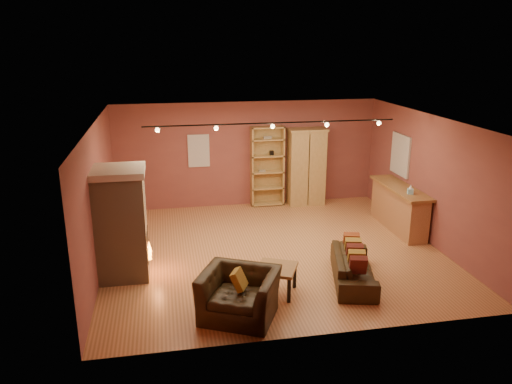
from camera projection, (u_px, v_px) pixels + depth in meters
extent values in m
plane|color=#A16339|center=(273.00, 251.00, 10.70)|extent=(7.00, 7.00, 0.00)
plane|color=#582E1C|center=(275.00, 121.00, 9.88)|extent=(7.00, 7.00, 0.00)
cube|color=brown|center=(247.00, 154.00, 13.34)|extent=(7.00, 0.02, 2.80)
cube|color=brown|center=(98.00, 198.00, 9.67)|extent=(0.02, 6.50, 2.80)
cube|color=brown|center=(430.00, 180.00, 10.91)|extent=(0.02, 6.50, 2.80)
cube|color=tan|center=(122.00, 226.00, 9.30)|extent=(0.90, 0.90, 2.00)
cube|color=beige|center=(117.00, 171.00, 8.99)|extent=(0.98, 0.98, 0.12)
cube|color=black|center=(145.00, 245.00, 9.49)|extent=(0.10, 0.65, 0.55)
cone|color=orange|center=(149.00, 250.00, 9.54)|extent=(0.10, 0.10, 0.22)
cube|color=beige|center=(199.00, 151.00, 13.05)|extent=(0.56, 0.04, 0.86)
cube|color=tan|center=(266.00, 165.00, 13.51)|extent=(0.88, 0.04, 2.16)
cube|color=tan|center=(252.00, 167.00, 13.29)|extent=(0.04, 0.34, 2.16)
cube|color=tan|center=(283.00, 166.00, 13.44)|extent=(0.04, 0.34, 2.16)
cube|color=gray|center=(262.00, 171.00, 13.37)|extent=(0.18, 0.12, 0.05)
cube|color=black|center=(272.00, 153.00, 13.28)|extent=(0.10, 0.10, 0.12)
cube|color=tan|center=(267.00, 203.00, 13.67)|extent=(0.88, 0.34, 0.04)
cube|color=tan|center=(267.00, 188.00, 13.54)|extent=(0.88, 0.34, 0.03)
cube|color=tan|center=(267.00, 172.00, 13.41)|extent=(0.88, 0.34, 0.03)
cube|color=tan|center=(267.00, 156.00, 13.28)|extent=(0.88, 0.34, 0.04)
cube|color=tan|center=(267.00, 139.00, 13.15)|extent=(0.88, 0.34, 0.04)
cube|color=tan|center=(267.00, 127.00, 13.05)|extent=(0.88, 0.34, 0.04)
cube|color=tan|center=(306.00, 168.00, 13.48)|extent=(0.97, 0.53, 2.03)
cube|color=olive|center=(309.00, 170.00, 13.24)|extent=(0.02, 0.01, 1.93)
cube|color=tan|center=(307.00, 130.00, 13.18)|extent=(1.03, 0.59, 0.06)
cube|color=#B17C51|center=(399.00, 209.00, 11.81)|extent=(0.47, 2.06, 0.98)
cube|color=olive|center=(401.00, 188.00, 11.66)|extent=(0.59, 2.18, 0.06)
cube|color=#90CEE6|center=(410.00, 192.00, 11.09)|extent=(0.13, 0.13, 0.11)
cone|color=white|center=(411.00, 187.00, 11.06)|extent=(0.08, 0.08, 0.10)
cube|color=beige|center=(400.00, 155.00, 12.15)|extent=(0.05, 0.90, 1.00)
imported|color=black|center=(354.00, 263.00, 9.26)|extent=(0.98, 1.90, 0.71)
cube|color=maroon|center=(358.00, 265.00, 8.67)|extent=(0.35, 0.30, 0.36)
cube|color=#A67C2A|center=(356.00, 258.00, 8.94)|extent=(0.35, 0.30, 0.36)
cube|color=maroon|center=(354.00, 252.00, 9.20)|extent=(0.35, 0.30, 0.36)
cube|color=#A67C2A|center=(353.00, 246.00, 9.46)|extent=(0.35, 0.30, 0.36)
cube|color=#A14520|center=(351.00, 241.00, 9.72)|extent=(0.35, 0.30, 0.36)
imported|color=black|center=(239.00, 287.00, 8.02)|extent=(1.42, 1.22, 1.05)
cube|color=#A67C2A|center=(239.00, 280.00, 7.98)|extent=(0.34, 0.37, 0.34)
cube|color=olive|center=(277.00, 268.00, 8.78)|extent=(0.88, 0.88, 0.06)
cube|color=black|center=(264.00, 290.00, 8.55)|extent=(0.06, 0.06, 0.44)
cube|color=black|center=(296.00, 287.00, 8.65)|extent=(0.06, 0.06, 0.44)
cube|color=black|center=(258.00, 276.00, 9.07)|extent=(0.06, 0.06, 0.44)
cube|color=black|center=(288.00, 273.00, 9.17)|extent=(0.06, 0.06, 0.44)
cylinder|color=black|center=(273.00, 123.00, 10.09)|extent=(5.20, 0.03, 0.03)
sphere|color=#FFD88C|center=(157.00, 130.00, 9.70)|extent=(0.09, 0.09, 0.09)
sphere|color=#FFD88C|center=(216.00, 128.00, 9.91)|extent=(0.09, 0.09, 0.09)
sphere|color=#FFD88C|center=(273.00, 126.00, 10.11)|extent=(0.09, 0.09, 0.09)
sphere|color=#FFD88C|center=(327.00, 125.00, 10.32)|extent=(0.09, 0.09, 0.09)
sphere|color=#FFD88C|center=(379.00, 123.00, 10.52)|extent=(0.09, 0.09, 0.09)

